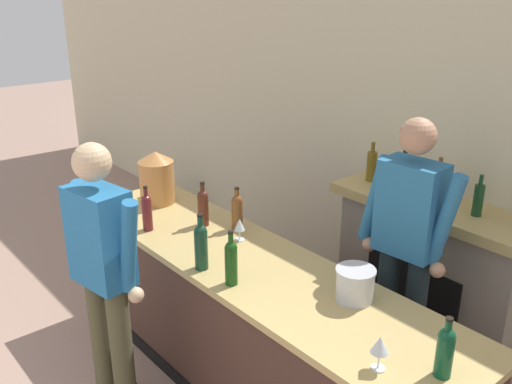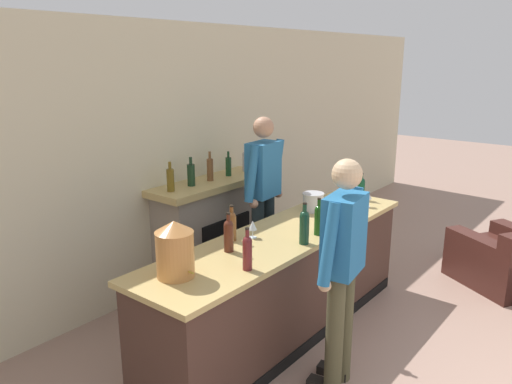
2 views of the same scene
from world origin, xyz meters
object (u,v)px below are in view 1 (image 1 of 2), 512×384
object	(u,v)px
potted_plant_corner	(160,194)
wine_bottle_cabernet_heavy	(231,261)
wine_bottle_riesling_slim	(203,206)
person_bartender	(405,251)
wine_bottle_burgundy_dark	(445,350)
wine_bottle_chardonnay_pale	(201,245)
wine_bottle_rose_blush	(147,211)
fireplace_stone	(430,275)
wine_bottle_merlot_tall	(237,210)
wine_glass_by_dispenser	(240,225)
ice_bucket_steel	(355,284)
copper_dispenser	(157,177)
wine_glass_back_row	(380,346)
person_customer	(105,275)

from	to	relation	value
potted_plant_corner	wine_bottle_cabernet_heavy	xyz separation A→B (m)	(2.99, -1.30, 0.82)
wine_bottle_riesling_slim	wine_bottle_cabernet_heavy	xyz separation A→B (m)	(0.75, -0.34, 0.00)
person_bartender	wine_bottle_burgundy_dark	world-z (taller)	person_bartender
wine_bottle_chardonnay_pale	wine_bottle_rose_blush	bearing A→B (deg)	177.15
fireplace_stone	potted_plant_corner	bearing A→B (deg)	-175.83
fireplace_stone	wine_bottle_riesling_slim	world-z (taller)	fireplace_stone
wine_bottle_riesling_slim	wine_bottle_merlot_tall	distance (m)	0.24
person_bartender	wine_bottle_merlot_tall	bearing A→B (deg)	-155.63
potted_plant_corner	wine_glass_by_dispenser	distance (m)	2.85
ice_bucket_steel	wine_bottle_riesling_slim	xyz separation A→B (m)	(-1.30, -0.06, 0.05)
copper_dispenser	fireplace_stone	bearing A→B (deg)	36.86
person_bartender	wine_bottle_cabernet_heavy	xyz separation A→B (m)	(-0.47, -0.95, 0.07)
ice_bucket_steel	wine_bottle_burgundy_dark	distance (m)	0.68
ice_bucket_steel	wine_bottle_merlot_tall	bearing A→B (deg)	175.62
person_bartender	wine_bottle_rose_blush	world-z (taller)	person_bartender
wine_bottle_burgundy_dark	ice_bucket_steel	bearing A→B (deg)	164.34
person_bartender	wine_glass_back_row	size ratio (longest dim) A/B	11.09
wine_bottle_cabernet_heavy	wine_glass_by_dispenser	world-z (taller)	wine_bottle_cabernet_heavy
wine_bottle_chardonnay_pale	wine_bottle_cabernet_heavy	world-z (taller)	wine_bottle_chardonnay_pale
potted_plant_corner	person_bartender	size ratio (longest dim) A/B	0.36
potted_plant_corner	wine_bottle_merlot_tall	distance (m)	2.69
potted_plant_corner	copper_dispenser	xyz separation A→B (m)	(1.67, -0.98, 0.88)
wine_bottle_riesling_slim	wine_glass_by_dispenser	size ratio (longest dim) A/B	2.08
wine_bottle_riesling_slim	wine_bottle_chardonnay_pale	bearing A→B (deg)	-36.23
wine_bottle_rose_blush	wine_bottle_merlot_tall	bearing A→B (deg)	51.81
copper_dispenser	wine_glass_back_row	bearing A→B (deg)	-6.97
person_bartender	wine_bottle_rose_blush	xyz separation A→B (m)	(-1.40, -0.94, 0.06)
person_customer	wine_bottle_riesling_slim	world-z (taller)	person_customer
wine_bottle_burgundy_dark	wine_glass_back_row	bearing A→B (deg)	-139.24
person_bartender	copper_dispenser	bearing A→B (deg)	-160.76
potted_plant_corner	wine_bottle_rose_blush	size ratio (longest dim) A/B	2.12
wine_glass_back_row	wine_bottle_cabernet_heavy	bearing A→B (deg)	-177.70
person_customer	copper_dispenser	size ratio (longest dim) A/B	4.37
wine_bottle_rose_blush	wine_glass_by_dispenser	distance (m)	0.64
person_customer	potted_plant_corner	bearing A→B (deg)	143.81
potted_plant_corner	wine_bottle_burgundy_dark	world-z (taller)	wine_bottle_burgundy_dark
wine_bottle_cabernet_heavy	wine_glass_back_row	bearing A→B (deg)	2.30
copper_dispenser	person_customer	bearing A→B (deg)	-45.89
ice_bucket_steel	wine_bottle_cabernet_heavy	world-z (taller)	wine_bottle_cabernet_heavy
wine_bottle_chardonnay_pale	wine_bottle_cabernet_heavy	size ratio (longest dim) A/B	1.07
wine_bottle_riesling_slim	person_bartender	bearing A→B (deg)	26.36
ice_bucket_steel	wine_glass_by_dispenser	size ratio (longest dim) A/B	1.41
fireplace_stone	wine_bottle_merlot_tall	distance (m)	1.45
wine_glass_back_row	person_bartender	bearing A→B (deg)	119.99
person_customer	wine_bottle_merlot_tall	world-z (taller)	person_customer
wine_bottle_merlot_tall	person_customer	bearing A→B (deg)	-87.35
fireplace_stone	wine_bottle_rose_blush	bearing A→B (deg)	-128.80
potted_plant_corner	wine_bottle_chardonnay_pale	size ratio (longest dim) A/B	1.93
copper_dispenser	wine_bottle_chardonnay_pale	bearing A→B (deg)	-17.99
person_customer	person_bartender	distance (m)	1.76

